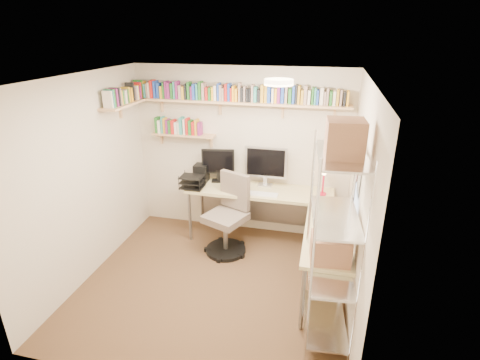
% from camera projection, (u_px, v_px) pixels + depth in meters
% --- Properties ---
extents(ground, '(3.20, 3.20, 0.00)m').
position_uv_depth(ground, '(213.00, 284.00, 4.68)').
color(ground, '#402D1B').
rests_on(ground, ground).
extents(room_shell, '(3.24, 3.04, 2.52)m').
position_uv_depth(room_shell, '(210.00, 168.00, 4.10)').
color(room_shell, beige).
rests_on(room_shell, ground).
extents(wall_shelves, '(3.12, 1.09, 0.80)m').
position_uv_depth(wall_shelves, '(207.00, 102.00, 5.19)').
color(wall_shelves, tan).
rests_on(wall_shelves, ground).
extents(corner_desk, '(2.50, 2.12, 1.41)m').
position_uv_depth(corner_desk, '(267.00, 198.00, 5.12)').
color(corner_desk, '#C4B77F').
rests_on(corner_desk, ground).
extents(office_chair, '(0.66, 0.66, 1.13)m').
position_uv_depth(office_chair, '(228.00, 220.00, 5.23)').
color(office_chair, black).
rests_on(office_chair, ground).
extents(wire_rack, '(0.51, 0.93, 2.28)m').
position_uv_depth(wire_rack, '(335.00, 221.00, 3.47)').
color(wire_rack, silver).
rests_on(wire_rack, ground).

